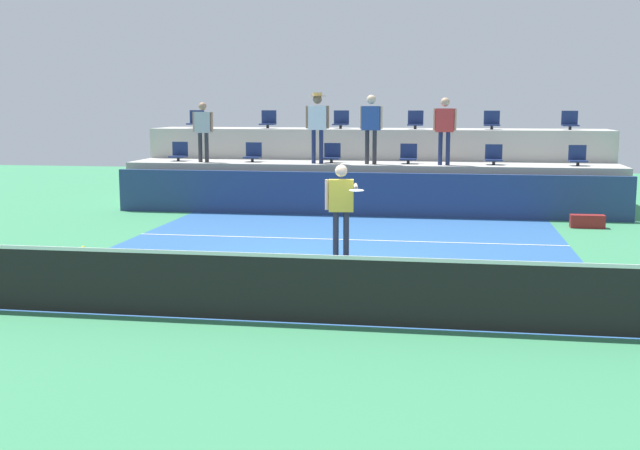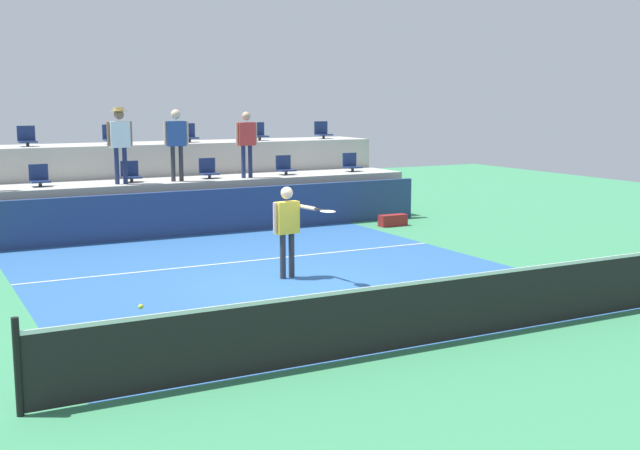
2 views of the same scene
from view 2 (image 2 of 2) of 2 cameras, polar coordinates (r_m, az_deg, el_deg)
ground_plane at (r=14.41m, az=-1.71°, el=-4.31°), size 40.00×40.00×0.00m
court_inner_paint at (r=15.29m, az=-3.37°, el=-3.53°), size 9.00×10.00×0.01m
court_service_line at (r=16.54m, az=-5.39°, el=-2.58°), size 9.00×0.06×0.00m
tennis_net at (r=10.94m, az=7.61°, el=-5.98°), size 10.48×0.08×1.07m
sponsor_backboard at (r=19.78m, az=-9.41°, el=0.83°), size 13.00×0.16×1.10m
seating_tier_lower at (r=21.00m, az=-10.55°, el=1.47°), size 13.00×1.80×1.25m
seating_tier_upper at (r=22.66m, az=-11.95°, el=3.05°), size 13.00×1.80×2.10m
stadium_chair_lower_left at (r=20.13m, az=-19.27°, el=3.21°), size 0.44×0.40×0.52m
stadium_chair_lower_mid_left at (r=20.56m, az=-13.28°, el=3.58°), size 0.44×0.40×0.52m
stadium_chair_lower_mid_right at (r=21.17m, az=-7.92°, el=3.89°), size 0.44×0.40×0.52m
stadium_chair_lower_right at (r=22.01m, az=-2.52°, el=4.15°), size 0.44×0.40×0.52m
stadium_chair_lower_far_right at (r=22.99m, az=2.22°, el=4.36°), size 0.44×0.40×0.52m
stadium_chair_upper_left at (r=21.85m, az=-20.06°, el=5.82°), size 0.44×0.40×0.52m
stadium_chair_upper_mid_left at (r=22.25m, az=-14.55°, el=6.12°), size 0.44×0.40×0.52m
stadium_chair_upper_mid_right at (r=22.84m, az=-9.31°, el=6.36°), size 0.44×0.40×0.52m
stadium_chair_upper_right at (r=23.60m, az=-4.38°, el=6.53°), size 0.44×0.40×0.52m
stadium_chair_upper_far_right at (r=24.52m, az=0.16°, el=6.64°), size 0.44×0.40×0.52m
tennis_player at (r=14.79m, az=-2.25°, el=0.17°), size 0.84×1.17×1.71m
spectator_with_hat at (r=20.05m, az=-14.01°, el=6.11°), size 0.62×0.45×1.85m
spectator_in_white at (r=20.44m, az=-10.14°, el=6.11°), size 0.62×0.27×1.79m
spectator_in_grey at (r=21.09m, az=-5.23°, el=6.16°), size 0.60×0.23×1.72m
tennis_ball at (r=10.82m, az=-12.58°, el=-5.67°), size 0.07×0.07×0.07m
equipment_bag at (r=21.12m, az=5.18°, el=0.33°), size 0.76×0.28×0.30m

